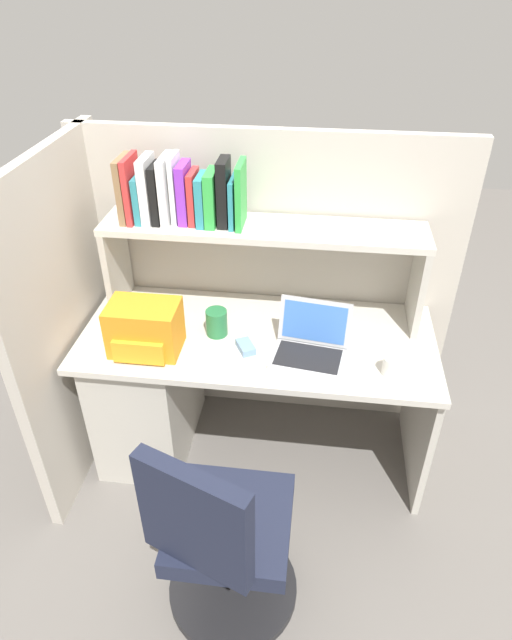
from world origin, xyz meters
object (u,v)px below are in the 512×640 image
Objects in this scene: computer_mouse at (246,347)px; office_chair at (222,544)px; paper_cup at (392,366)px; backpack at (144,329)px; laptop at (311,344)px; snack_canister at (217,323)px.

computer_mouse is 0.81m from office_chair.
office_chair is (-0.60, -0.64, -0.38)m from paper_cup.
backpack reaches higher than office_chair.
laptop is 1.14× the size of backpack.
backpack is 1.05m from paper_cup.
paper_cup is at bearing -35.77° from computer_mouse.
office_chair is at bearing -79.02° from snack_canister.
backpack is at bearing 178.14° from paper_cup.
office_chair is at bearing -56.68° from backpack.
office_chair is at bearing -133.27° from paper_cup.
laptop is at bearing -88.67° from office_chair.
office_chair reaches higher than paper_cup.
laptop is 0.71m from backpack.
computer_mouse is 0.62m from paper_cup.
computer_mouse is at bearing -35.07° from snack_canister.
paper_cup is at bearing -15.40° from laptop.
laptop is 0.28m from computer_mouse.
office_chair reaches higher than computer_mouse.
paper_cup is at bearing -111.95° from office_chair.
office_chair is (-0.27, -0.73, -0.39)m from laptop.
snack_canister is at bearing 116.92° from computer_mouse.
backpack is 0.92m from office_chair.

